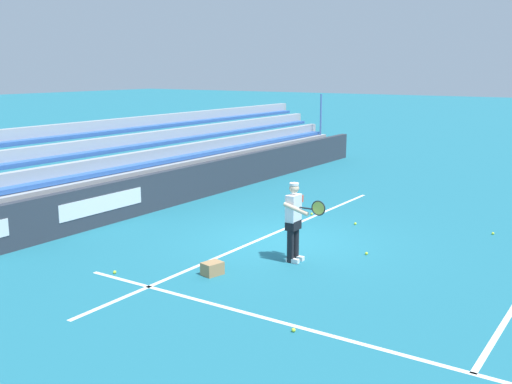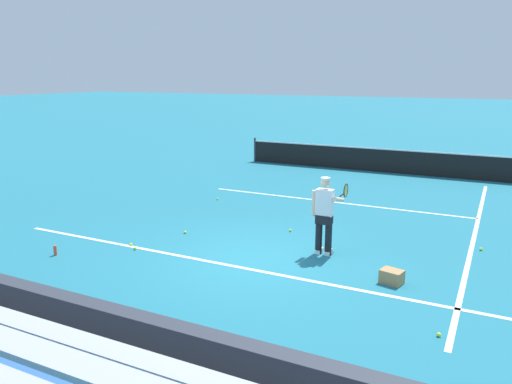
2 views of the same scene
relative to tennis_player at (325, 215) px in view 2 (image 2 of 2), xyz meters
The scene contains 16 objects.
ground_plane 1.83m from the tennis_player, 140.23° to the right, with size 160.00×160.00×0.00m, color #1E6B7F.
court_baseline_white 2.15m from the tennis_player, 128.90° to the right, with size 12.00×0.10×0.01m, color white.
court_sideline_white 4.24m from the tennis_player, 45.94° to the left, with size 0.10×12.00×0.01m, color white.
court_service_line_white 4.73m from the tennis_player, 105.33° to the left, with size 8.22×0.10×0.01m, color white.
back_wall_sponsor_board 5.89m from the tennis_player, 101.94° to the right, with size 26.79×0.25×1.10m.
tennis_player is the anchor object (origin of this frame).
ball_box_cardboard 2.05m from the tennis_player, 29.28° to the right, with size 0.40×0.30×0.26m, color #A87F51.
tennis_ball_on_baseline 1.91m from the tennis_player, 138.20° to the left, with size 0.07×0.07×0.07m, color #CCE533.
tennis_ball_by_box 5.59m from the tennis_player, 145.75° to the left, with size 0.07×0.07×0.07m, color #CCE533.
tennis_ball_near_player 4.30m from the tennis_player, 156.94° to the right, with size 0.07×0.07×0.07m, color #CCE533.
tennis_ball_stray_back 3.66m from the tennis_player, 29.95° to the left, with size 0.07×0.07×0.07m, color #CCE533.
tennis_ball_toward_net 4.48m from the tennis_player, 160.37° to the right, with size 0.07×0.07×0.07m, color #CCE533.
tennis_ball_far_right 3.87m from the tennis_player, 43.94° to the right, with size 0.07×0.07×0.07m, color #CCE533.
tennis_ball_midcourt 3.66m from the tennis_player, behind, with size 0.07×0.07×0.07m, color #CCE533.
water_bottle 5.91m from the tennis_player, 152.61° to the right, with size 0.07×0.07×0.22m, color #EA4C33.
tennis_net 10.11m from the tennis_player, 96.98° to the left, with size 11.09×0.09×1.07m.
Camera 2 is at (4.52, -8.89, 3.84)m, focal length 35.00 mm.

